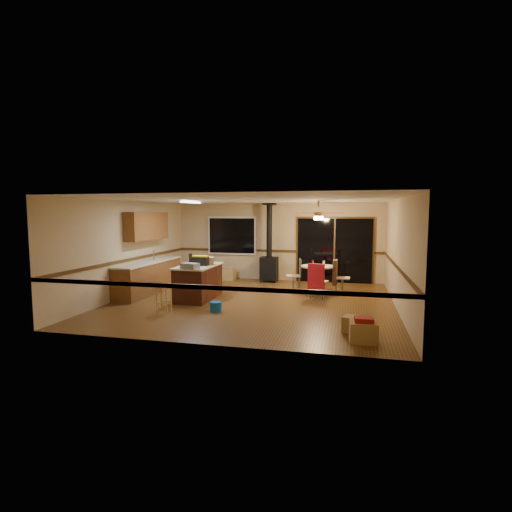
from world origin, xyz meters
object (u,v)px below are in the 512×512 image
(chair_left, at_px, (297,271))
(chair_right, at_px, (336,272))
(dining_table, at_px, (317,274))
(chair_near, at_px, (316,277))
(kitchen_island, at_px, (198,282))
(box_under_window, at_px, (228,274))
(bar_stool, at_px, (164,298))
(toolbox_grey, at_px, (190,266))
(box_corner_a, at_px, (363,332))
(toolbox_black, at_px, (201,261))
(box_corner_b, at_px, (354,325))
(blue_bucket, at_px, (216,307))
(wood_stove, at_px, (269,260))

(chair_left, distance_m, chair_right, 1.12)
(dining_table, relative_size, chair_near, 1.34)
(kitchen_island, xyz_separation_m, box_under_window, (-0.15, 3.10, -0.26))
(bar_stool, relative_size, box_under_window, 1.25)
(toolbox_grey, bearing_deg, kitchen_island, 94.34)
(toolbox_grey, xyz_separation_m, box_corner_a, (4.10, -2.05, -0.79))
(toolbox_black, relative_size, box_under_window, 0.84)
(box_corner_b, bearing_deg, blue_bucket, 162.38)
(box_corner_b, bearing_deg, chair_right, 97.08)
(toolbox_grey, bearing_deg, chair_left, 44.83)
(toolbox_black, relative_size, chair_near, 0.59)
(dining_table, relative_size, chair_right, 1.34)
(chair_left, xyz_separation_m, box_under_window, (-2.56, 1.44, -0.39))
(box_corner_a, bearing_deg, bar_stool, 164.36)
(blue_bucket, bearing_deg, chair_right, 47.28)
(wood_stove, relative_size, bar_stool, 4.09)
(blue_bucket, distance_m, box_under_window, 4.46)
(wood_stove, bearing_deg, blue_bucket, -95.27)
(wood_stove, bearing_deg, box_corner_b, -62.85)
(dining_table, bearing_deg, chair_left, 168.38)
(box_corner_a, bearing_deg, wood_stove, 116.25)
(wood_stove, bearing_deg, chair_right, -32.99)
(dining_table, distance_m, box_corner_a, 4.44)
(wood_stove, relative_size, dining_table, 2.68)
(toolbox_grey, height_order, box_corner_a, toolbox_grey)
(dining_table, bearing_deg, box_under_window, 153.71)
(toolbox_black, distance_m, box_corner_b, 4.57)
(blue_bucket, relative_size, box_under_window, 0.56)
(wood_stove, bearing_deg, kitchen_island, -113.09)
(kitchen_island, relative_size, toolbox_black, 4.08)
(chair_left, relative_size, box_under_window, 1.05)
(chair_right, relative_size, box_under_window, 1.42)
(chair_right, height_order, box_under_window, chair_right)
(blue_bucket, relative_size, dining_table, 0.29)
(chair_left, bearing_deg, wood_stove, 128.72)
(toolbox_black, bearing_deg, chair_right, 25.33)
(kitchen_island, distance_m, box_under_window, 3.11)
(kitchen_island, bearing_deg, toolbox_grey, -85.66)
(bar_stool, distance_m, box_corner_a, 4.58)
(blue_bucket, xyz_separation_m, chair_near, (2.15, 1.90, 0.48))
(kitchen_island, height_order, box_corner_a, kitchen_island)
(chair_right, bearing_deg, dining_table, -172.98)
(kitchen_island, distance_m, wood_stove, 3.33)
(chair_near, relative_size, box_corner_a, 1.48)
(bar_stool, bearing_deg, blue_bucket, 13.04)
(toolbox_black, distance_m, box_under_window, 3.24)
(toolbox_grey, xyz_separation_m, chair_near, (3.00, 1.35, -0.37))
(toolbox_black, xyz_separation_m, chair_right, (3.44, 1.63, -0.42))
(kitchen_island, height_order, blue_bucket, kitchen_island)
(bar_stool, height_order, box_corner_b, bar_stool)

